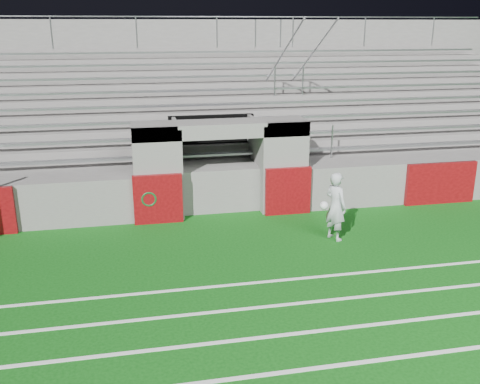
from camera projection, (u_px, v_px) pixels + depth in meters
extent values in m
plane|color=#0C4B0E|center=(247.00, 263.00, 12.03)|extent=(90.00, 90.00, 0.00)
cube|color=white|center=(302.00, 370.00, 8.29)|extent=(28.00, 0.09, 0.01)
cube|color=white|center=(284.00, 335.00, 9.22)|extent=(28.00, 0.09, 0.01)
cube|color=white|center=(269.00, 306.00, 10.16)|extent=(28.00, 0.09, 0.01)
cube|color=white|center=(257.00, 282.00, 11.09)|extent=(28.00, 0.09, 0.01)
cube|color=slate|center=(472.00, 179.00, 16.27)|extent=(10.60, 0.35, 1.25)
cube|color=slate|center=(156.00, 171.00, 14.57)|extent=(1.20, 1.00, 2.60)
cube|color=slate|center=(283.00, 164.00, 15.25)|extent=(1.20, 1.00, 2.60)
cube|color=black|center=(212.00, 155.00, 16.51)|extent=(2.60, 0.20, 2.50)
cube|color=slate|center=(178.00, 166.00, 15.27)|extent=(0.10, 2.20, 2.50)
cube|color=slate|center=(256.00, 162.00, 15.70)|extent=(0.10, 2.20, 2.50)
cube|color=slate|center=(220.00, 129.00, 14.58)|extent=(4.80, 1.00, 0.40)
cube|color=slate|center=(203.00, 144.00, 18.55)|extent=(26.00, 8.00, 0.20)
cube|color=slate|center=(203.00, 161.00, 18.74)|extent=(26.00, 8.00, 1.05)
cube|color=#5B070B|center=(158.00, 199.00, 14.24)|extent=(1.30, 0.15, 1.35)
cube|color=#5B070B|center=(288.00, 191.00, 14.92)|extent=(1.30, 0.15, 1.35)
cube|color=#5B070B|center=(440.00, 183.00, 15.83)|extent=(2.20, 0.15, 1.25)
cube|color=gray|center=(216.00, 154.00, 15.72)|extent=(23.00, 0.28, 0.06)
cube|color=slate|center=(211.00, 149.00, 16.52)|extent=(24.00, 0.75, 0.38)
cube|color=gray|center=(212.00, 136.00, 16.31)|extent=(23.00, 0.28, 0.06)
cube|color=slate|center=(208.00, 138.00, 17.17)|extent=(24.00, 0.75, 0.76)
cube|color=gray|center=(208.00, 120.00, 16.89)|extent=(23.00, 0.28, 0.06)
cube|color=slate|center=(204.00, 128.00, 17.81)|extent=(24.00, 0.75, 1.14)
cube|color=gray|center=(204.00, 105.00, 17.48)|extent=(23.00, 0.28, 0.06)
cube|color=slate|center=(201.00, 118.00, 18.46)|extent=(24.00, 0.75, 1.52)
cube|color=gray|center=(201.00, 90.00, 18.07)|extent=(23.00, 0.28, 0.06)
cube|color=slate|center=(199.00, 110.00, 19.10)|extent=(24.00, 0.75, 1.90)
cube|color=gray|center=(198.00, 77.00, 18.65)|extent=(23.00, 0.28, 0.06)
cube|color=slate|center=(196.00, 102.00, 19.74)|extent=(24.00, 0.75, 2.28)
cube|color=gray|center=(195.00, 64.00, 19.24)|extent=(23.00, 0.28, 0.06)
cube|color=slate|center=(193.00, 94.00, 20.39)|extent=(24.00, 0.75, 2.66)
cube|color=gray|center=(193.00, 52.00, 19.83)|extent=(23.00, 0.28, 0.06)
cube|color=slate|center=(191.00, 90.00, 21.00)|extent=(26.00, 0.60, 5.29)
cylinder|color=#A5A8AD|center=(300.00, 143.00, 15.85)|extent=(0.05, 0.05, 1.00)
cylinder|color=#A5A8AD|center=(275.00, 81.00, 18.20)|extent=(0.05, 0.05, 1.00)
cylinder|color=#A5A8AD|center=(255.00, 33.00, 20.55)|extent=(0.05, 0.05, 1.00)
cylinder|color=#A5A8AD|center=(275.00, 66.00, 18.05)|extent=(0.05, 6.02, 3.08)
cylinder|color=#A5A8AD|center=(332.00, 142.00, 16.04)|extent=(0.05, 0.05, 1.00)
cylinder|color=#A5A8AD|center=(303.00, 80.00, 18.39)|extent=(0.05, 0.05, 1.00)
cylinder|color=#A5A8AD|center=(280.00, 33.00, 20.74)|extent=(0.05, 0.05, 1.00)
cylinder|color=#A5A8AD|center=(303.00, 66.00, 18.24)|extent=(0.05, 6.02, 3.08)
cylinder|color=#A5A8AD|center=(51.00, 32.00, 19.11)|extent=(0.05, 0.05, 1.10)
cylinder|color=#A5A8AD|center=(136.00, 32.00, 19.68)|extent=(0.05, 0.05, 1.10)
cylinder|color=#A5A8AD|center=(217.00, 32.00, 20.25)|extent=(0.05, 0.05, 1.10)
cylinder|color=#A5A8AD|center=(293.00, 32.00, 20.82)|extent=(0.05, 0.05, 1.10)
cylinder|color=#A5A8AD|center=(365.00, 31.00, 21.39)|extent=(0.05, 0.05, 1.10)
cylinder|color=#A5A8AD|center=(433.00, 31.00, 21.96)|extent=(0.05, 0.05, 1.10)
cylinder|color=#A5A8AD|center=(190.00, 17.00, 19.89)|extent=(24.00, 0.05, 0.05)
imported|color=#B1B5BB|center=(336.00, 206.00, 13.11)|extent=(0.64, 0.74, 1.72)
sphere|color=white|center=(324.00, 206.00, 12.90)|extent=(0.21, 0.21, 0.21)
torus|color=#0B390D|center=(149.00, 197.00, 14.18)|extent=(0.57, 0.11, 0.57)
torus|color=#0E471C|center=(149.00, 199.00, 14.14)|extent=(0.44, 0.08, 0.44)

